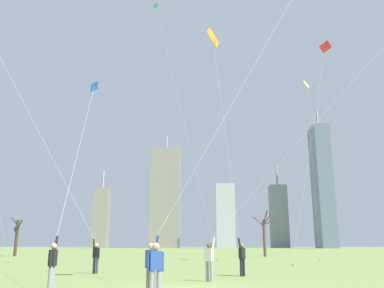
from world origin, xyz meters
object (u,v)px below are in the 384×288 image
Objects in this scene: kite_flyer_midfield_right_blue at (62,221)px; distant_kite_drifting_left_red at (324,59)px; kite_flyer_midfield_center_pink at (205,165)px; kite_flyer_far_back_orange at (238,228)px; kite_flyer_foreground_left_teal at (243,219)px; kite_flyer_midfield_left_white at (59,180)px; bare_tree_left_of_center at (17,236)px; distant_kite_high_overhead_green at (163,37)px; bare_tree_leftmost at (265,234)px; distant_kite_low_near_trees_yellow at (308,102)px; bystander_watching_nearby at (155,268)px.

distant_kite_drifting_left_red is at bearing 48.20° from kite_flyer_midfield_right_blue.
kite_flyer_far_back_orange is at bearing 77.20° from kite_flyer_midfield_center_pink.
kite_flyer_midfield_left_white reaches higher than kite_flyer_foreground_left_teal.
kite_flyer_far_back_orange is 2.25× the size of bare_tree_left_of_center.
distant_kite_high_overhead_green is (-6.28, 24.03, 21.89)m from kite_flyer_foreground_left_teal.
kite_flyer_far_back_orange is 1.98× the size of bare_tree_leftmost.
bare_tree_left_of_center is (-26.71, 36.46, 0.01)m from kite_flyer_foreground_left_teal.
kite_flyer_foreground_left_teal is 4.96m from kite_flyer_midfield_center_pink.
kite_flyer_foreground_left_teal is at bearing -53.78° from bare_tree_left_of_center.
distant_kite_drifting_left_red is at bearing -25.53° from distant_kite_high_overhead_green.
distant_kite_low_near_trees_yellow reaches higher than bare_tree_left_of_center.
kite_flyer_midfield_left_white is at bearing -150.48° from distant_kite_drifting_left_red.
kite_flyer_midfield_left_white is 8.51m from kite_flyer_midfield_right_blue.
kite_flyer_foreground_left_teal is 2.81m from kite_flyer_far_back_orange.
distant_kite_low_near_trees_yellow is 2.88× the size of bare_tree_leftmost.
bare_tree_left_of_center is at bearing 178.53° from bare_tree_leftmost.
distant_kite_low_near_trees_yellow is at bearing -20.25° from distant_kite_high_overhead_green.
kite_flyer_midfield_right_blue reaches higher than kite_flyer_far_back_orange.
kite_flyer_far_back_orange is at bearing -73.55° from distant_kite_high_overhead_green.
bystander_watching_nearby is 38.30m from distant_kite_high_overhead_green.
kite_flyer_midfield_right_blue is 0.46× the size of distant_kite_high_overhead_green.
distant_kite_high_overhead_green is at bearing 96.04° from bystander_watching_nearby.
bare_tree_left_of_center reaches higher than bystander_watching_nearby.
kite_flyer_midfield_left_white is 1.31× the size of kite_flyer_midfield_right_blue.
distant_kite_drifting_left_red reaches higher than kite_flyer_foreground_left_teal.
distant_kite_drifting_left_red reaches higher than bare_tree_leftmost.
bare_tree_leftmost is (9.07, 41.57, 1.88)m from bystander_watching_nearby.
bare_tree_leftmost is 32.68m from bare_tree_left_of_center.
distant_kite_high_overhead_green is at bearing 106.45° from kite_flyer_far_back_orange.
kite_flyer_midfield_center_pink is at bearing -110.53° from kite_flyer_foreground_left_teal.
kite_flyer_far_back_orange reaches higher than bare_tree_leftmost.
kite_flyer_midfield_center_pink is (-1.65, -4.41, 1.55)m from kite_flyer_foreground_left_teal.
kite_flyer_midfield_center_pink is 1.09× the size of distant_kite_low_near_trees_yellow.
kite_flyer_midfield_left_white is 3.48× the size of bare_tree_left_of_center.
bare_tree_leftmost is at bearing 61.66° from kite_flyer_midfield_left_white.
bystander_watching_nearby is at bearing -133.52° from kite_flyer_midfield_center_pink.
distant_kite_drifting_left_red reaches higher than kite_flyer_far_back_orange.
kite_flyer_far_back_orange is (10.28, -2.70, -2.89)m from kite_flyer_midfield_left_white.
kite_flyer_midfield_center_pink is 47.96m from bare_tree_left_of_center.
kite_flyer_midfield_center_pink reaches higher than distant_kite_low_near_trees_yellow.
bystander_watching_nearby is 0.10× the size of distant_kite_low_near_trees_yellow.
bystander_watching_nearby is (7.18, -11.44, -4.34)m from kite_flyer_midfield_left_white.
kite_flyer_midfield_right_blue is 2.33× the size of bare_tree_leftmost.
kite_flyer_far_back_orange is 33.37m from bare_tree_leftmost.
distant_kite_high_overhead_green reaches higher than kite_flyer_midfield_left_white.
distant_kite_high_overhead_green reaches higher than kite_flyer_midfield_right_blue.
distant_kite_high_overhead_green is (1.01, 25.99, 22.06)m from kite_flyer_midfield_right_blue.
bare_tree_leftmost is at bearing 99.96° from distant_kite_drifting_left_red.
kite_flyer_foreground_left_teal is 24.45m from distant_kite_drifting_left_red.
kite_flyer_midfield_right_blue is at bearing -131.80° from distant_kite_drifting_left_red.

